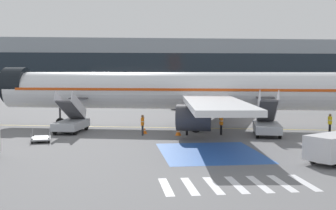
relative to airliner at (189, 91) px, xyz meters
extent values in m
plane|color=slate|center=(-0.05, -0.16, -3.68)|extent=(600.00, 600.00, 0.00)
cube|color=gold|center=(-0.74, 0.18, -3.68)|extent=(77.22, 19.44, 0.01)
cube|color=#2856A8|center=(-0.74, -13.64, -3.68)|extent=(6.85, 8.73, 0.01)
cube|color=silver|center=(-4.94, -22.67, -3.68)|extent=(0.44, 3.60, 0.01)
cube|color=silver|center=(-3.74, -22.67, -3.68)|extent=(0.44, 3.60, 0.01)
cube|color=silver|center=(-2.54, -22.67, -3.68)|extent=(0.44, 3.60, 0.01)
cube|color=silver|center=(-1.34, -22.67, -3.68)|extent=(0.44, 3.60, 0.01)
cube|color=silver|center=(-0.14, -22.67, -3.68)|extent=(0.44, 3.60, 0.01)
cube|color=silver|center=(1.06, -22.67, -3.68)|extent=(0.44, 3.60, 0.01)
cube|color=silver|center=(2.26, -22.67, -3.68)|extent=(0.44, 3.60, 0.01)
cylinder|color=silver|center=(-0.74, 0.18, 0.02)|extent=(35.36, 12.12, 3.63)
cylinder|color=black|center=(-17.27, 4.31, 0.47)|extent=(3.00, 4.09, 3.67)
cube|color=#DB4C14|center=(-0.74, 0.18, 0.20)|extent=(32.62, 11.51, 0.24)
cube|color=silver|center=(0.47, -9.49, -0.53)|extent=(6.16, 17.82, 0.44)
cylinder|color=#38383D|center=(-0.82, -7.43, -1.87)|extent=(3.29, 2.81, 2.19)
cube|color=silver|center=(4.87, 8.16, -0.53)|extent=(10.58, 17.82, 0.44)
cylinder|color=#38383D|center=(2.76, 6.94, -1.87)|extent=(3.29, 2.81, 2.19)
cylinder|color=#38383D|center=(-12.80, 3.19, -1.80)|extent=(0.20, 0.20, 2.91)
cylinder|color=black|center=(-12.80, 3.19, -3.26)|extent=(0.88, 0.47, 0.84)
cylinder|color=#38383D|center=(0.20, -3.06, -1.83)|extent=(0.24, 0.24, 2.60)
cylinder|color=black|center=(0.20, -3.06, -3.13)|extent=(1.21, 0.85, 1.10)
cylinder|color=#38383D|center=(1.61, 2.61, -1.83)|extent=(0.24, 0.24, 2.60)
cylinder|color=black|center=(1.61, 2.61, -3.13)|extent=(1.21, 0.85, 1.10)
cube|color=#ADB2BA|center=(-11.29, -1.74, -2.98)|extent=(3.30, 5.19, 0.70)
cylinder|color=black|center=(-11.79, 0.12, -3.33)|extent=(0.38, 0.73, 0.70)
cylinder|color=black|center=(-9.97, -0.33, -3.33)|extent=(0.38, 0.73, 0.70)
cylinder|color=black|center=(-12.60, -3.14, -3.33)|extent=(0.38, 0.73, 0.70)
cylinder|color=black|center=(-10.79, -3.59, -3.33)|extent=(0.38, 0.73, 0.70)
cube|color=#4C4C51|center=(-11.29, -1.74, -1.66)|extent=(2.39, 4.37, 2.09)
cube|color=#4C4C51|center=(-10.74, 0.47, -0.68)|extent=(1.87, 1.47, 0.12)
cube|color=silver|center=(-12.03, -1.55, -1.18)|extent=(1.14, 4.37, 2.81)
cube|color=silver|center=(-10.54, -1.92, -1.18)|extent=(1.14, 4.37, 2.81)
cube|color=#ADB2BA|center=(5.95, -6.04, -2.98)|extent=(3.30, 5.19, 0.70)
cylinder|color=black|center=(5.45, -4.18, -3.33)|extent=(0.38, 0.73, 0.70)
cylinder|color=black|center=(7.27, -4.63, -3.33)|extent=(0.38, 0.73, 0.70)
cylinder|color=black|center=(4.64, -7.44, -3.33)|extent=(0.38, 0.73, 0.70)
cylinder|color=black|center=(6.45, -7.89, -3.33)|extent=(0.38, 0.73, 0.70)
cube|color=#4C4C51|center=(5.95, -6.04, -1.55)|extent=(2.39, 4.38, 2.31)
cube|color=#4C4C51|center=(6.51, -3.82, -0.47)|extent=(1.87, 1.47, 0.12)
cube|color=silver|center=(5.21, -5.85, -1.08)|extent=(1.15, 4.41, 3.00)
cube|color=silver|center=(6.70, -6.22, -1.08)|extent=(1.15, 4.41, 3.00)
cube|color=#38383D|center=(4.97, 21.15, -2.90)|extent=(8.41, 3.64, 0.60)
cube|color=silver|center=(8.91, 20.58, -2.40)|extent=(2.13, 2.61, 1.60)
cube|color=black|center=(9.80, 20.45, -2.08)|extent=(0.33, 1.99, 0.70)
cylinder|color=#B7BCC4|center=(4.61, 21.20, -1.43)|extent=(5.88, 3.11, 2.33)
cylinder|color=gold|center=(4.61, 21.20, -1.43)|extent=(0.69, 2.41, 2.38)
cylinder|color=black|center=(8.72, 21.80, -3.20)|extent=(0.99, 0.41, 0.96)
cylinder|color=black|center=(8.38, 19.45, -3.20)|extent=(0.99, 0.41, 0.96)
cylinder|color=black|center=(4.70, 22.39, -3.20)|extent=(0.99, 0.41, 0.96)
cylinder|color=black|center=(4.36, 20.04, -3.20)|extent=(0.99, 0.41, 0.96)
cylinder|color=black|center=(2.46, 22.71, -3.20)|extent=(0.99, 0.41, 0.96)
cylinder|color=black|center=(2.12, 20.36, -3.20)|extent=(0.99, 0.41, 0.96)
cylinder|color=black|center=(4.84, -17.96, -3.36)|extent=(0.66, 0.48, 0.64)
cube|color=gray|center=(-13.28, -6.96, -3.42)|extent=(1.78, 2.75, 0.12)
cylinder|color=black|center=(-12.53, -7.93, -3.48)|extent=(0.14, 0.41, 0.40)
cylinder|color=black|center=(-13.80, -8.07, -3.48)|extent=(0.14, 0.41, 0.40)
cylinder|color=black|center=(-12.76, -5.86, -3.48)|extent=(0.14, 0.41, 0.40)
cylinder|color=black|center=(-14.03, -6.00, -3.48)|extent=(0.14, 0.41, 0.40)
cylinder|color=gray|center=(-12.46, -8.08, -3.09)|extent=(0.05, 0.05, 0.55)
cylinder|color=gray|center=(-13.83, -8.23, -3.09)|extent=(0.05, 0.05, 0.55)
cylinder|color=gray|center=(-12.72, -5.70, -3.09)|extent=(0.05, 0.05, 0.55)
cylinder|color=gray|center=(-14.10, -5.85, -3.09)|extent=(0.05, 0.05, 0.55)
cylinder|color=black|center=(11.94, -5.76, -3.24)|extent=(0.14, 0.14, 0.88)
cylinder|color=black|center=(11.95, -5.59, -3.24)|extent=(0.14, 0.14, 0.88)
cube|color=yellow|center=(11.95, -5.68, -2.45)|extent=(0.23, 0.43, 0.70)
cube|color=silver|center=(11.95, -5.68, -2.45)|extent=(0.24, 0.44, 0.06)
sphere|color=brown|center=(11.95, -5.68, -1.98)|extent=(0.24, 0.24, 0.24)
cylinder|color=black|center=(-0.93, -4.85, -3.24)|extent=(0.14, 0.14, 0.88)
cylinder|color=black|center=(-1.04, -4.98, -3.24)|extent=(0.14, 0.14, 0.88)
cube|color=orange|center=(-0.98, -4.92, -2.45)|extent=(0.43, 0.47, 0.70)
cube|color=silver|center=(-0.98, -4.92, -2.45)|extent=(0.44, 0.48, 0.06)
sphere|color=brown|center=(-0.98, -4.92, -1.98)|extent=(0.24, 0.24, 0.24)
cylinder|color=#2D2D33|center=(-4.85, -4.53, -3.24)|extent=(0.14, 0.14, 0.89)
cylinder|color=#2D2D33|center=(-4.90, -4.69, -3.24)|extent=(0.14, 0.14, 0.89)
cube|color=orange|center=(-4.88, -4.61, -2.44)|extent=(0.33, 0.46, 0.71)
cube|color=silver|center=(-4.88, -4.61, -2.44)|extent=(0.34, 0.48, 0.06)
sphere|color=brown|center=(-4.88, -4.61, -1.97)|extent=(0.24, 0.24, 0.24)
cylinder|color=black|center=(2.08, -5.21, -3.23)|extent=(0.14, 0.14, 0.90)
cylinder|color=black|center=(2.06, -5.04, -3.23)|extent=(0.14, 0.14, 0.90)
cube|color=orange|center=(2.07, -5.13, -2.42)|extent=(0.27, 0.44, 0.71)
cube|color=silver|center=(2.07, -5.13, -2.42)|extent=(0.28, 0.45, 0.06)
sphere|color=brown|center=(2.07, -5.13, -1.95)|extent=(0.24, 0.24, 0.24)
cone|color=orange|center=(-1.75, -4.94, -3.37)|extent=(0.55, 0.55, 0.61)
cylinder|color=white|center=(-1.75, -4.94, -3.34)|extent=(0.30, 0.30, 0.07)
cone|color=orange|center=(-4.62, -3.50, -3.41)|extent=(0.48, 0.48, 0.53)
cylinder|color=white|center=(-4.62, -3.50, -3.39)|extent=(0.26, 0.26, 0.06)
cube|color=#89939E|center=(14.26, 76.49, 3.02)|extent=(116.45, 12.00, 13.40)
cube|color=#19232D|center=(14.26, 70.44, 3.69)|extent=(111.79, 0.10, 4.69)
camera|label=1|loc=(-7.63, -45.38, 2.20)|focal=50.00mm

